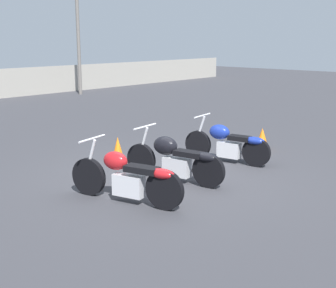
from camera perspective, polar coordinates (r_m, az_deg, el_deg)
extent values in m
plane|color=#38383D|center=(9.13, -0.44, -3.89)|extent=(60.00, 60.00, 0.00)
cylinder|color=slate|center=(22.67, -11.06, 16.73)|extent=(0.16, 0.16, 8.52)
cylinder|color=black|center=(8.08, -9.63, -3.94)|extent=(0.24, 0.65, 0.64)
cylinder|color=black|center=(7.29, -0.42, -5.62)|extent=(0.24, 0.65, 0.64)
cube|color=silver|center=(7.63, -4.80, -5.07)|extent=(0.32, 0.56, 0.35)
ellipsoid|color=red|center=(7.66, -6.43, -2.03)|extent=(0.35, 0.49, 0.31)
cube|color=black|center=(7.41, -3.22, -3.10)|extent=(0.36, 0.60, 0.10)
ellipsoid|color=red|center=(7.23, -0.77, -3.62)|extent=(0.29, 0.47, 0.16)
cylinder|color=silver|center=(7.85, -9.24, 0.65)|extent=(0.67, 0.19, 0.04)
cylinder|color=silver|center=(7.96, -9.44, -1.68)|extent=(0.11, 0.26, 0.65)
cylinder|color=silver|center=(7.67, -3.37, -5.45)|extent=(0.20, 0.56, 0.07)
cylinder|color=black|center=(9.14, -3.29, -1.88)|extent=(0.20, 0.63, 0.62)
cylinder|color=black|center=(8.38, 4.96, -3.27)|extent=(0.20, 0.63, 0.62)
cube|color=silver|center=(8.70, 1.07, -2.82)|extent=(0.28, 0.56, 0.34)
ellipsoid|color=black|center=(8.74, -0.33, -0.20)|extent=(0.38, 0.54, 0.36)
cube|color=black|center=(8.50, 2.52, -1.19)|extent=(0.32, 0.58, 0.10)
ellipsoid|color=black|center=(8.33, 4.69, -1.58)|extent=(0.27, 0.47, 0.16)
cylinder|color=silver|center=(8.93, -2.82, 2.13)|extent=(0.70, 0.15, 0.04)
cylinder|color=silver|center=(9.03, -3.06, 0.10)|extent=(0.09, 0.26, 0.64)
cylinder|color=silver|center=(8.75, 2.31, -3.17)|extent=(0.16, 0.60, 0.07)
cylinder|color=black|center=(10.47, 3.67, -0.02)|extent=(0.19, 0.62, 0.61)
cylinder|color=black|center=(9.88, 10.70, -1.00)|extent=(0.19, 0.62, 0.61)
cube|color=silver|center=(10.13, 7.43, -0.71)|extent=(0.27, 0.53, 0.33)
ellipsoid|color=navy|center=(10.15, 6.29, 1.47)|extent=(0.34, 0.51, 0.33)
cube|color=black|center=(9.97, 8.70, 0.71)|extent=(0.31, 0.49, 0.10)
ellipsoid|color=navy|center=(9.84, 10.49, 0.41)|extent=(0.26, 0.46, 0.16)
cylinder|color=silver|center=(10.30, 4.21, 3.47)|extent=(0.68, 0.14, 0.04)
cylinder|color=silver|center=(10.38, 3.94, 1.71)|extent=(0.09, 0.25, 0.64)
cylinder|color=silver|center=(10.19, 8.42, -1.01)|extent=(0.16, 0.60, 0.07)
cone|color=orange|center=(10.34, -6.14, -0.52)|extent=(0.27, 0.27, 0.50)
cone|color=orange|center=(11.47, 11.40, 0.65)|extent=(0.35, 0.35, 0.52)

